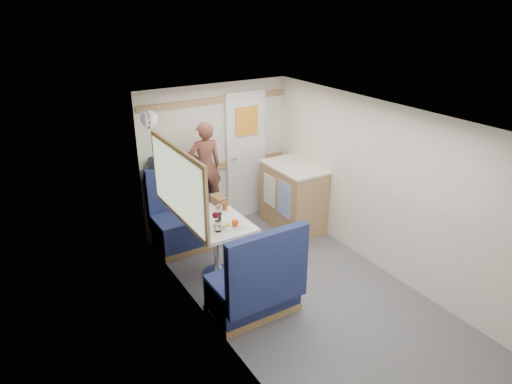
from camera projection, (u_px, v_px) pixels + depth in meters
floor at (313, 300)px, 4.95m from camera, size 4.50×4.50×0.00m
ceiling at (324, 120)px, 4.16m from camera, size 4.50×4.50×0.00m
wall_back at (217, 156)px, 6.32m from camera, size 2.20×0.02×2.00m
wall_left at (220, 247)px, 4.03m from camera, size 0.02×4.50×2.00m
wall_right at (396, 195)px, 5.08m from camera, size 0.02×4.50×2.00m
oak_trim_low at (218, 167)px, 6.37m from camera, size 2.15×0.02×0.08m
oak_trim_high at (215, 100)px, 6.00m from camera, size 2.15×0.02×0.08m
side_window at (177, 184)px, 4.73m from camera, size 0.04×1.30×0.72m
rear_door at (246, 153)px, 6.52m from camera, size 0.62×0.12×1.86m
dinette_table at (217, 232)px, 5.20m from camera, size 0.62×0.92×0.72m
bench_far at (188, 223)px, 5.99m from camera, size 0.90×0.59×1.05m
bench_near at (256, 290)px, 4.63m from camera, size 0.90×0.59×1.05m
ledge at (177, 176)px, 5.96m from camera, size 0.90×0.14×0.04m
dome_light at (149, 119)px, 5.22m from camera, size 0.20×0.20×0.20m
galley_counter at (293, 196)px, 6.38m from camera, size 0.57×0.92×0.92m
person at (205, 166)px, 5.84m from camera, size 0.45×0.32×1.17m
duffel_bag at (171, 166)px, 5.87m from camera, size 0.59×0.42×0.26m
tray at (233, 223)px, 5.06m from camera, size 0.31×0.37×0.02m
orange_fruit at (235, 223)px, 4.96m from camera, size 0.08×0.08×0.08m
cheese_block at (225, 225)px, 4.96m from camera, size 0.10×0.07×0.03m
wine_glass at (216, 216)px, 4.96m from camera, size 0.08×0.08×0.17m
tumbler_left at (218, 226)px, 4.87m from camera, size 0.07×0.07×0.12m
tumbler_mid at (191, 208)px, 5.30m from camera, size 0.07×0.07×0.11m
tumbler_right at (219, 209)px, 5.27m from camera, size 0.07×0.07×0.11m
beer_glass at (225, 206)px, 5.37m from camera, size 0.06×0.06×0.10m
pepper_grinder at (220, 217)px, 5.10m from camera, size 0.04×0.04×0.10m
bread_loaf at (219, 200)px, 5.53m from camera, size 0.14×0.24×0.10m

